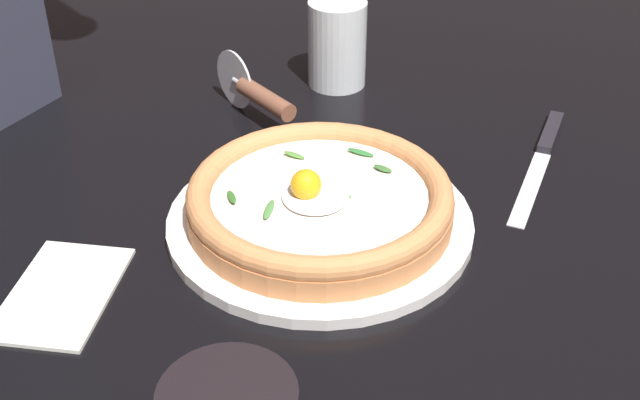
% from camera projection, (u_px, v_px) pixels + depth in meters
% --- Properties ---
extents(ground_plane, '(2.40, 2.40, 0.03)m').
position_uv_depth(ground_plane, '(307.00, 242.00, 0.84)').
color(ground_plane, black).
rests_on(ground_plane, ground).
extents(pizza_plate, '(0.31, 0.31, 0.01)m').
position_uv_depth(pizza_plate, '(320.00, 221.00, 0.84)').
color(pizza_plate, white).
rests_on(pizza_plate, ground).
extents(pizza, '(0.26, 0.26, 0.06)m').
position_uv_depth(pizza, '(320.00, 200.00, 0.82)').
color(pizza, '#D0844E').
rests_on(pizza, pizza_plate).
extents(pizza_cutter, '(0.11, 0.12, 0.07)m').
position_uv_depth(pizza_cutter, '(257.00, 93.00, 1.00)').
color(pizza_cutter, silver).
rests_on(pizza_cutter, ground).
extents(table_knife, '(0.24, 0.07, 0.01)m').
position_uv_depth(table_knife, '(544.00, 149.00, 0.96)').
color(table_knife, silver).
rests_on(table_knife, ground).
extents(drinking_glass, '(0.08, 0.08, 0.11)m').
position_uv_depth(drinking_glass, '(337.00, 50.00, 1.08)').
color(drinking_glass, silver).
rests_on(drinking_glass, ground).
extents(folded_napkin, '(0.14, 0.09, 0.01)m').
position_uv_depth(folded_napkin, '(61.00, 291.00, 0.75)').
color(folded_napkin, white).
rests_on(folded_napkin, ground).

